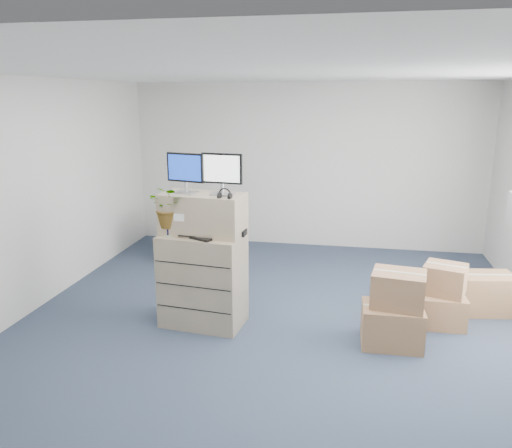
% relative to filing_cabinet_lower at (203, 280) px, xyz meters
% --- Properties ---
extents(ground, '(7.00, 7.00, 0.00)m').
position_rel_filing_cabinet_lower_xyz_m(ground, '(0.83, -0.10, -0.53)').
color(ground, '#273247').
rests_on(ground, ground).
extents(wall_back, '(6.00, 0.02, 2.80)m').
position_rel_filing_cabinet_lower_xyz_m(wall_back, '(0.83, 3.41, 0.87)').
color(wall_back, beige).
rests_on(wall_back, ground).
extents(filing_cabinet_lower, '(0.97, 0.66, 1.07)m').
position_rel_filing_cabinet_lower_xyz_m(filing_cabinet_lower, '(0.00, 0.00, 0.00)').
color(filing_cabinet_lower, tan).
rests_on(filing_cabinet_lower, ground).
extents(filing_cabinet_upper, '(0.96, 0.56, 0.46)m').
position_rel_filing_cabinet_lower_xyz_m(filing_cabinet_upper, '(0.01, 0.05, 0.76)').
color(filing_cabinet_upper, tan).
rests_on(filing_cabinet_upper, filing_cabinet_lower).
extents(monitor_left, '(0.44, 0.22, 0.44)m').
position_rel_filing_cabinet_lower_xyz_m(monitor_left, '(-0.19, 0.07, 1.24)').
color(monitor_left, '#99999E').
rests_on(monitor_left, filing_cabinet_upper).
extents(monitor_right, '(0.46, 0.20, 0.45)m').
position_rel_filing_cabinet_lower_xyz_m(monitor_right, '(0.24, 0.03, 1.25)').
color(monitor_right, '#99999E').
rests_on(monitor_right, filing_cabinet_upper).
extents(headphones, '(0.14, 0.03, 0.14)m').
position_rel_filing_cabinet_lower_xyz_m(headphones, '(0.31, -0.14, 1.03)').
color(headphones, black).
rests_on(headphones, filing_cabinet_upper).
extents(keyboard, '(0.49, 0.36, 0.02)m').
position_rel_filing_cabinet_lower_xyz_m(keyboard, '(-0.02, -0.10, 0.55)').
color(keyboard, black).
rests_on(keyboard, filing_cabinet_lower).
extents(mouse, '(0.11, 0.08, 0.03)m').
position_rel_filing_cabinet_lower_xyz_m(mouse, '(0.27, -0.14, 0.55)').
color(mouse, silver).
rests_on(mouse, filing_cabinet_lower).
extents(water_bottle, '(0.07, 0.07, 0.25)m').
position_rel_filing_cabinet_lower_xyz_m(water_bottle, '(0.07, 0.04, 0.66)').
color(water_bottle, '#9C9EA5').
rests_on(water_bottle, filing_cabinet_lower).
extents(phone_dock, '(0.07, 0.06, 0.14)m').
position_rel_filing_cabinet_lower_xyz_m(phone_dock, '(-0.05, 0.01, 0.58)').
color(phone_dock, silver).
rests_on(phone_dock, filing_cabinet_lower).
extents(external_drive, '(0.21, 0.16, 0.06)m').
position_rel_filing_cabinet_lower_xyz_m(external_drive, '(0.38, 0.07, 0.56)').
color(external_drive, black).
rests_on(external_drive, filing_cabinet_lower).
extents(tissue_box, '(0.22, 0.12, 0.08)m').
position_rel_filing_cabinet_lower_xyz_m(tissue_box, '(0.34, 0.03, 0.64)').
color(tissue_box, '#3A85C7').
rests_on(tissue_box, external_drive).
extents(potted_plant, '(0.55, 0.58, 0.45)m').
position_rel_filing_cabinet_lower_xyz_m(potted_plant, '(-0.33, -0.06, 0.79)').
color(potted_plant, '#A1BD98').
rests_on(potted_plant, filing_cabinet_lower).
extents(office_chair, '(0.94, 0.90, 0.83)m').
position_rel_filing_cabinet_lower_xyz_m(office_chair, '(-0.99, 2.41, -0.12)').
color(office_chair, '#5B5B60').
rests_on(office_chair, ground).
extents(cardboard_boxes, '(1.85, 1.58, 0.80)m').
position_rel_filing_cabinet_lower_xyz_m(cardboard_boxes, '(2.61, 0.36, -0.21)').
color(cardboard_boxes, '#936547').
rests_on(cardboard_boxes, ground).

